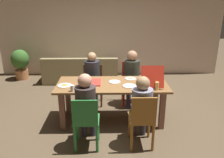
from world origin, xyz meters
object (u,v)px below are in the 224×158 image
Objects in this scene: person_0 at (141,104)px; chair_2 at (86,122)px; plate_0 at (115,82)px; drinking_glass_0 at (157,86)px; chair_3 at (93,82)px; potted_plant at (20,62)px; pizza_box_0 at (150,82)px; pizza_box_1 at (91,82)px; dining_table at (112,90)px; plate_1 at (131,78)px; plate_2 at (129,86)px; chair_1 at (131,81)px; person_2 at (86,104)px; person_1 at (132,73)px; chair_0 at (142,120)px; person_3 at (92,75)px; couch at (81,72)px; drinking_glass_1 at (72,88)px; plate_3 at (65,85)px.

chair_2 is at bearing -169.19° from person_0.
drinking_glass_0 is at bearing -29.54° from plate_0.
potted_plant reaches higher than chair_3.
potted_plant is (-3.47, 2.92, -0.34)m from drinking_glass_0.
pizza_box_0 reaches higher than pizza_box_1.
dining_table is 0.48m from plate_1.
plate_2 is (0.32, -0.14, 0.13)m from dining_table.
chair_1 is 1.89m from person_2.
plate_2 is at bearing -98.72° from person_1.
pizza_box_1 is (-0.86, 0.92, 0.29)m from chair_0.
person_2 is 4.98× the size of plate_2.
plate_1 is 0.87× the size of plate_2.
person_3 is 2.32× the size of pizza_box_0.
dining_table is at bearing 121.54° from person_0.
chair_3 is at bearing -73.24° from couch.
person_0 is at bearing -77.04° from plate_2.
drinking_glass_0 is (1.20, -1.19, 0.35)m from chair_3.
drinking_glass_0 is at bearing -22.94° from dining_table.
chair_0 is 0.92m from pizza_box_0.
person_0 is 1.49m from person_1.
chair_2 reaches higher than drinking_glass_1.
person_2 is (-0.88, -1.53, -0.01)m from person_1.
person_1 is 1.03× the size of person_3.
person_2 is 0.50m from drinking_glass_1.
person_2 is 0.82m from plate_3.
person_0 is 0.92m from plate_0.
plate_0 is (0.47, -0.65, 0.07)m from person_3.
pizza_box_0 is (1.13, -0.92, 0.33)m from chair_3.
chair_3 is at bearing 90.00° from person_3.
chair_2 reaches higher than plate_1.
plate_2 is (-0.14, -0.89, 0.04)m from person_1.
potted_plant is (-3.14, 1.71, 0.01)m from chair_1.
person_1 reaches higher than chair_2.
person_1 is at bearing 107.32° from pizza_box_0.
chair_1 reaches higher than plate_2.
person_3 is 4.83× the size of plate_2.
chair_1 is (0.45, 0.88, -0.15)m from dining_table.
person_2 is 4.87× the size of plate_3.
chair_0 is 1.78× the size of pizza_box_0.
person_2 is 3.21× the size of pizza_box_1.
couch is (-1.24, 2.07, -0.51)m from plate_1.
pizza_box_1 is 0.51m from drinking_glass_1.
dining_table is 2.37× the size of chair_3.
person_1 reaches higher than plate_1.
chair_3 is 2.27× the size of pizza_box_1.
person_0 is (0.00, 0.14, 0.21)m from chair_0.
person_0 is at bearing -66.76° from couch.
chair_2 is 3.28m from couch.
plate_0 is (-0.40, -0.67, 0.04)m from person_1.
plate_0 is 0.25× the size of potted_plant.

